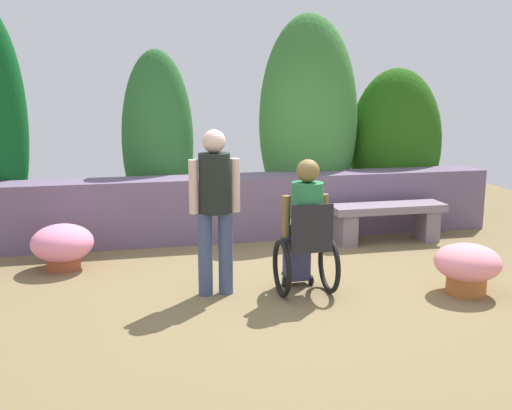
{
  "coord_description": "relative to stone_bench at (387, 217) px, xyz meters",
  "views": [
    {
      "loc": [
        -1.57,
        -5.67,
        2.03
      ],
      "look_at": [
        -0.25,
        0.03,
        0.85
      ],
      "focal_mm": 42.62,
      "sensor_mm": 36.0,
      "label": 1
    }
  ],
  "objects": [
    {
      "name": "ground_plane",
      "position": [
        -1.81,
        -1.4,
        -0.33
      ],
      "size": [
        11.67,
        11.67,
        0.0
      ],
      "primitive_type": "plane",
      "color": "olive"
    },
    {
      "name": "person_in_wheelchair",
      "position": [
        -1.63,
        -1.63,
        0.29
      ],
      "size": [
        0.53,
        0.66,
        1.33
      ],
      "rotation": [
        0.0,
        0.0,
        0.09
      ],
      "color": "black",
      "rests_on": "ground"
    },
    {
      "name": "hedge_backdrop",
      "position": [
        -1.34,
        1.27,
        1.02
      ],
      "size": [
        6.85,
        1.14,
        3.02
      ],
      "color": "#0E521E",
      "rests_on": "ground"
    },
    {
      "name": "flower_pot_terracotta_by_wall",
      "position": [
        -0.08,
        -2.0,
        -0.05
      ],
      "size": [
        0.64,
        0.64,
        0.49
      ],
      "color": "#B16430",
      "rests_on": "ground"
    },
    {
      "name": "stone_bench",
      "position": [
        0.0,
        0.0,
        0.0
      ],
      "size": [
        1.49,
        0.43,
        0.5
      ],
      "rotation": [
        0.0,
        0.0,
        0.01
      ],
      "color": "slate",
      "rests_on": "ground"
    },
    {
      "name": "flower_pot_purple_near",
      "position": [
        -4.0,
        -0.28,
        -0.06
      ],
      "size": [
        0.68,
        0.68,
        0.5
      ],
      "color": "#A04A2F",
      "rests_on": "ground"
    },
    {
      "name": "person_standing_companion",
      "position": [
        -2.48,
        -1.46,
        0.59
      ],
      "size": [
        0.49,
        0.3,
        1.61
      ],
      "rotation": [
        0.0,
        0.0,
        -0.01
      ],
      "color": "#404E74",
      "rests_on": "ground"
    },
    {
      "name": "stone_retaining_wall",
      "position": [
        -1.81,
        0.63,
        0.09
      ],
      "size": [
        6.91,
        0.54,
        0.84
      ],
      "primitive_type": "cube",
      "color": "slate",
      "rests_on": "ground"
    }
  ]
}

